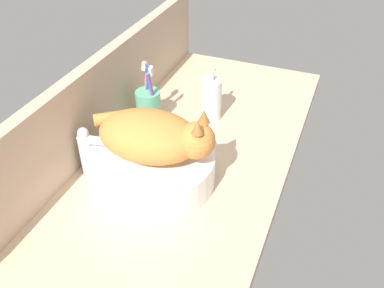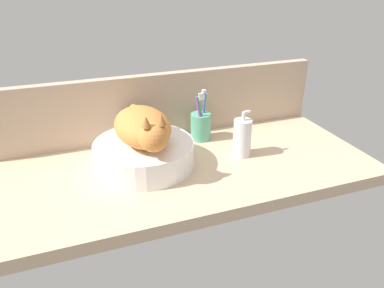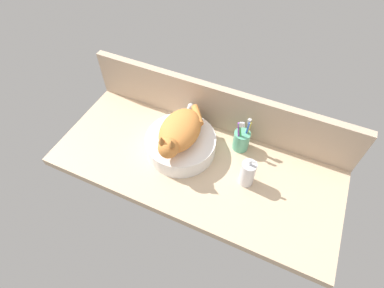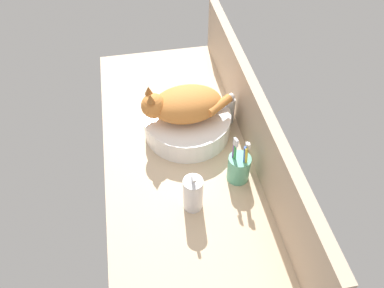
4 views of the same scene
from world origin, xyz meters
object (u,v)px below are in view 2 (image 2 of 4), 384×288
(sink_basin, at_px, (144,154))
(soap_dispenser, at_px, (243,138))
(cat, at_px, (144,127))
(toothbrush_cup, at_px, (201,125))
(faucet, at_px, (126,128))

(sink_basin, bearing_deg, soap_dispenser, -7.97)
(sink_basin, distance_m, cat, 0.10)
(sink_basin, xyz_separation_m, toothbrush_cup, (0.25, 0.13, 0.01))
(faucet, bearing_deg, toothbrush_cup, -6.02)
(faucet, xyz_separation_m, toothbrush_cup, (0.27, -0.03, -0.02))
(cat, bearing_deg, sink_basin, 95.70)
(soap_dispenser, bearing_deg, toothbrush_cup, 115.40)
(toothbrush_cup, bearing_deg, cat, -149.90)
(sink_basin, relative_size, toothbrush_cup, 1.71)
(faucet, height_order, soap_dispenser, soap_dispenser)
(sink_basin, relative_size, faucet, 2.36)
(faucet, relative_size, soap_dispenser, 0.84)
(cat, height_order, toothbrush_cup, cat)
(sink_basin, height_order, soap_dispenser, soap_dispenser)
(cat, relative_size, faucet, 2.38)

